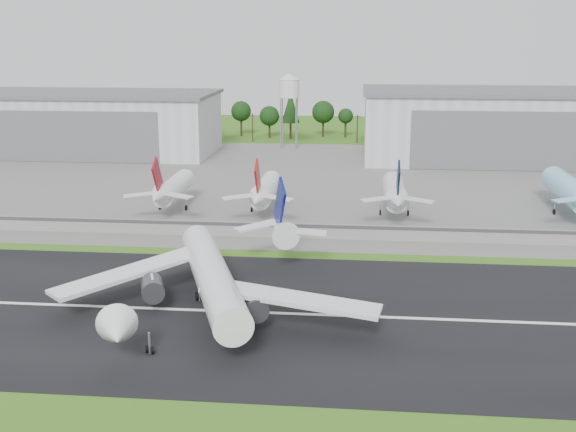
# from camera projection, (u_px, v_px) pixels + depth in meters

# --- Properties ---
(ground) EXTENTS (600.00, 600.00, 0.00)m
(ground) POSITION_uv_depth(u_px,v_px,m) (204.00, 336.00, 110.32)
(ground) COLOR #276016
(ground) RESTS_ON ground
(runway) EXTENTS (320.00, 60.00, 0.10)m
(runway) POSITION_uv_depth(u_px,v_px,m) (216.00, 311.00, 119.95)
(runway) COLOR black
(runway) RESTS_ON ground
(runway_centerline) EXTENTS (220.00, 1.00, 0.02)m
(runway_centerline) POSITION_uv_depth(u_px,v_px,m) (216.00, 311.00, 119.94)
(runway_centerline) COLOR white
(runway_centerline) RESTS_ON runway
(apron) EXTENTS (320.00, 150.00, 0.10)m
(apron) POSITION_uv_depth(u_px,v_px,m) (285.00, 180.00, 226.00)
(apron) COLOR slate
(apron) RESTS_ON ground
(blast_fence) EXTENTS (240.00, 0.61, 3.50)m
(blast_fence) POSITION_uv_depth(u_px,v_px,m) (255.00, 229.00, 162.89)
(blast_fence) COLOR gray
(blast_fence) RESTS_ON ground
(hangar_west) EXTENTS (97.00, 44.00, 23.20)m
(hangar_west) POSITION_uv_depth(u_px,v_px,m) (88.00, 123.00, 274.11)
(hangar_west) COLOR silver
(hangar_west) RESTS_ON ground
(hangar_east) EXTENTS (102.00, 47.00, 25.20)m
(hangar_east) POSITION_uv_depth(u_px,v_px,m) (505.00, 125.00, 258.99)
(hangar_east) COLOR silver
(hangar_east) RESTS_ON ground
(water_tower) EXTENTS (8.40, 8.40, 29.40)m
(water_tower) POSITION_uv_depth(u_px,v_px,m) (289.00, 86.00, 283.07)
(water_tower) COLOR #99999E
(water_tower) RESTS_ON ground
(utility_poles) EXTENTS (230.00, 3.00, 12.00)m
(utility_poles) POSITION_uv_depth(u_px,v_px,m) (304.00, 142.00, 303.13)
(utility_poles) COLOR black
(utility_poles) RESTS_ON ground
(treeline) EXTENTS (320.00, 16.00, 22.00)m
(treeline) POSITION_uv_depth(u_px,v_px,m) (307.00, 137.00, 317.59)
(treeline) COLOR black
(treeline) RESTS_ON ground
(main_airliner) EXTENTS (54.17, 57.63, 18.17)m
(main_airliner) POSITION_uv_depth(u_px,v_px,m) (211.00, 284.00, 118.42)
(main_airliner) COLOR white
(main_airliner) RESTS_ON runway
(parked_jet_red_a) EXTENTS (7.36, 31.29, 16.47)m
(parked_jet_red_a) POSITION_uv_depth(u_px,v_px,m) (171.00, 189.00, 185.01)
(parked_jet_red_a) COLOR white
(parked_jet_red_a) RESTS_ON ground
(parked_jet_red_b) EXTENTS (7.36, 31.29, 16.47)m
(parked_jet_red_b) POSITION_uv_depth(u_px,v_px,m) (264.00, 191.00, 182.69)
(parked_jet_red_b) COLOR white
(parked_jet_red_b) RESTS_ON ground
(parked_jet_navy) EXTENTS (7.36, 31.29, 16.68)m
(parked_jet_navy) POSITION_uv_depth(u_px,v_px,m) (395.00, 193.00, 179.51)
(parked_jet_navy) COLOR silver
(parked_jet_navy) RESTS_ON ground
(parked_jet_skyblue) EXTENTS (7.36, 37.29, 17.08)m
(parked_jet_skyblue) POSITION_uv_depth(u_px,v_px,m) (572.00, 191.00, 180.07)
(parked_jet_skyblue) COLOR #8FD8F7
(parked_jet_skyblue) RESTS_ON ground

